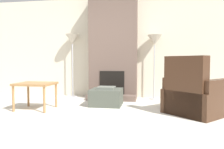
# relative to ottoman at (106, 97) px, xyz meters

# --- Properties ---
(ground_plane) EXTENTS (24.00, 24.00, 0.00)m
(ground_plane) POSITION_rel_ottoman_xyz_m (0.00, -1.47, -0.18)
(ground_plane) COLOR beige
(wall_back) EXTENTS (7.08, 0.06, 2.60)m
(wall_back) POSITION_rel_ottoman_xyz_m (0.00, 1.18, 1.12)
(wall_back) COLOR beige
(wall_back) RESTS_ON ground_plane
(fireplace) EXTENTS (1.20, 0.69, 2.60)m
(fireplace) POSITION_rel_ottoman_xyz_m (0.00, 0.93, 1.07)
(fireplace) COLOR brown
(fireplace) RESTS_ON ground_plane
(ottoman) EXTENTS (0.65, 0.62, 0.40)m
(ottoman) POSITION_rel_ottoman_xyz_m (0.00, 0.00, 0.00)
(ottoman) COLOR #474C42
(ottoman) RESTS_ON ground_plane
(armchair) EXTENTS (1.31, 1.31, 1.03)m
(armchair) POSITION_rel_ottoman_xyz_m (1.70, -0.51, 0.12)
(armchair) COLOR #422819
(armchair) RESTS_ON ground_plane
(side_table) EXTENTS (0.70, 0.60, 0.52)m
(side_table) POSITION_rel_ottoman_xyz_m (-1.29, -0.61, 0.27)
(side_table) COLOR #9E7042
(side_table) RESTS_ON ground_plane
(floor_lamp_left) EXTENTS (0.35, 0.35, 1.64)m
(floor_lamp_left) POSITION_rel_ottoman_xyz_m (-1.09, 0.95, 1.26)
(floor_lamp_left) COLOR #ADADB2
(floor_lamp_left) RESTS_ON ground_plane
(floor_lamp_right) EXTENTS (0.35, 0.35, 1.59)m
(floor_lamp_right) POSITION_rel_ottoman_xyz_m (1.02, 0.95, 1.21)
(floor_lamp_right) COLOR #ADADB2
(floor_lamp_right) RESTS_ON ground_plane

